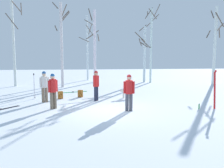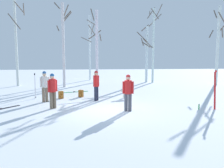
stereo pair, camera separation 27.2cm
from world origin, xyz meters
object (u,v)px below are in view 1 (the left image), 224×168
(backpack_0, at_px, (80,94))
(birch_tree_4, at_px, (144,53))
(person_3, at_px, (53,89))
(birch_tree_3, at_px, (95,45))
(ski_poles_0, at_px, (34,85))
(person_2, at_px, (129,90))
(person_0, at_px, (44,85))
(birch_tree_5, at_px, (151,43))
(birch_tree_1, at_px, (62,43))
(dog, at_px, (126,92))
(ski_pair_planted_0, at_px, (215,90))
(person_1, at_px, (96,84))
(birch_tree_2, at_px, (87,47))
(ski_pair_lying_1, at_px, (74,92))
(water_bottle_0, at_px, (199,106))
(birch_tree_6, at_px, (215,44))
(ski_pair_lying_0, at_px, (1,109))
(birch_tree_0, at_px, (13,37))

(backpack_0, bearing_deg, birch_tree_4, 52.19)
(person_3, relative_size, birch_tree_3, 0.25)
(person_3, xyz_separation_m, ski_poles_0, (-1.50, 2.71, -0.18))
(person_2, relative_size, person_3, 1.00)
(person_0, distance_m, birch_tree_4, 11.71)
(birch_tree_5, bearing_deg, birch_tree_1, -162.60)
(dog, height_order, birch_tree_4, birch_tree_4)
(ski_pair_planted_0, bearing_deg, birch_tree_4, 94.51)
(person_0, relative_size, ski_pair_planted_0, 0.91)
(person_1, height_order, birch_tree_5, birch_tree_5)
(person_1, xyz_separation_m, birch_tree_2, (-0.53, 11.01, 2.40))
(person_2, relative_size, ski_pair_planted_0, 0.91)
(ski_pair_lying_1, bearing_deg, birch_tree_2, 83.13)
(ski_poles_0, relative_size, birch_tree_2, 0.23)
(water_bottle_0, height_order, birch_tree_6, birch_tree_6)
(person_0, relative_size, ski_pair_lying_0, 1.07)
(birch_tree_0, relative_size, birch_tree_6, 1.17)
(ski_poles_0, bearing_deg, birch_tree_2, 72.87)
(ski_pair_planted_0, xyz_separation_m, birch_tree_0, (-12.09, 9.30, 3.11))
(person_0, relative_size, birch_tree_4, 0.32)
(person_2, xyz_separation_m, birch_tree_0, (-7.89, 9.40, 3.06))
(person_0, bearing_deg, person_3, -66.81)
(person_2, bearing_deg, person_3, 167.11)
(person_2, height_order, ski_pair_lying_0, person_2)
(ski_pair_planted_0, bearing_deg, ski_pair_lying_0, 175.61)
(birch_tree_3, relative_size, birch_tree_4, 1.26)
(birch_tree_2, height_order, birch_tree_5, birch_tree_5)
(birch_tree_5, bearing_deg, backpack_0, -131.59)
(birch_tree_2, bearing_deg, person_2, -81.74)
(person_3, distance_m, birch_tree_6, 15.30)
(dog, height_order, ski_poles_0, ski_poles_0)
(dog, relative_size, birch_tree_4, 0.17)
(ski_pair_lying_0, xyz_separation_m, birch_tree_3, (4.74, 10.73, 3.43))
(birch_tree_0, xyz_separation_m, birch_tree_5, (11.78, 1.49, -0.38))
(dog, bearing_deg, person_2, -96.67)
(birch_tree_0, bearing_deg, ski_pair_lying_1, -36.20)
(person_2, bearing_deg, water_bottle_0, 0.86)
(ski_pair_planted_0, height_order, ski_poles_0, ski_pair_planted_0)
(ski_pair_lying_1, bearing_deg, backpack_0, -74.73)
(person_2, bearing_deg, birch_tree_2, 98.26)
(person_3, distance_m, birch_tree_5, 12.82)
(birch_tree_5, bearing_deg, birch_tree_0, -172.78)
(person_1, height_order, ski_pair_lying_1, person_1)
(ski_poles_0, distance_m, backpack_0, 2.76)
(birch_tree_3, bearing_deg, ski_pair_lying_0, -113.83)
(person_2, distance_m, ski_pair_lying_1, 6.52)
(ski_pair_planted_0, height_order, birch_tree_1, birch_tree_1)
(birch_tree_0, xyz_separation_m, birch_tree_2, (5.92, 4.18, -0.66))
(dog, relative_size, birch_tree_1, 0.14)
(person_2, distance_m, birch_tree_4, 11.80)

